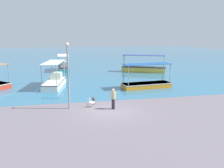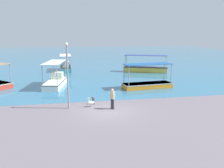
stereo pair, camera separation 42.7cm
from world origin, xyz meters
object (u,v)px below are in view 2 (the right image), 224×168
fishing_boat_near_left (66,67)px  pelican (91,103)px  fishing_boat_far_right (147,84)px  lamp_post (67,72)px  fisherman_standing (112,98)px  fishing_boat_far_left (56,81)px  fishing_boat_near_right (145,68)px  mooring_bollard (93,100)px

fishing_boat_near_left → pelican: (1.83, -21.23, -0.25)m
fishing_boat_far_right → lamp_post: (-8.90, -6.19, 2.54)m
pelican → fishing_boat_near_left: bearing=94.9°
lamp_post → fisherman_standing: size_ratio=3.18×
fishing_boat_near_left → fishing_boat_far_left: bearing=-95.9°
fishing_boat_far_left → fishing_boat_near_left: fishing_boat_far_left is taller
fishing_boat_far_left → fishing_boat_near_left: 12.32m
fishing_boat_near_left → fisherman_standing: 22.44m
fishing_boat_near_right → fishing_boat_far_right: (-3.52, -11.22, -0.07)m
fishing_boat_near_right → fishing_boat_near_left: fishing_boat_near_right is taller
fishing_boat_near_right → fishing_boat_near_left: (-12.43, 3.87, 0.05)m
fishing_boat_far_left → mooring_bollard: 8.89m
fishing_boat_far_left → lamp_post: (1.28, -9.04, 2.42)m
fishing_boat_far_right → mooring_bollard: (-6.76, -5.35, -0.14)m
fishing_boat_near_right → fishing_boat_near_left: bearing=162.7°
fishing_boat_near_left → pelican: 21.31m
mooring_bollard → fisherman_standing: (1.38, -1.71, 0.54)m
fishing_boat_far_right → pelican: size_ratio=7.17×
fishing_boat_near_left → mooring_bollard: bearing=-84.0°
fishing_boat_near_right → fishing_boat_far_right: bearing=-107.4°
fishing_boat_near_left → fisherman_standing: size_ratio=3.26×
fishing_boat_far_right → fishing_boat_near_left: size_ratio=1.05×
fishing_boat_near_left → pelican: fishing_boat_near_left is taller
pelican → lamp_post: (-1.82, -0.05, 2.67)m
mooring_bollard → fishing_boat_far_right: bearing=38.4°
pelican → fisherman_standing: (1.69, -0.93, 0.53)m
fishing_boat_near_right → pelican: (-10.60, -17.36, -0.19)m
fishing_boat_near_right → fishing_boat_far_right: 11.77m
lamp_post → mooring_bollard: bearing=21.4°
fishing_boat_near_right → pelican: bearing=-121.4°
fishing_boat_far_right → fisherman_standing: 8.89m
fisherman_standing → fishing_boat_far_left: bearing=115.8°
lamp_post → fisherman_standing: 4.20m
fishing_boat_far_left → pelican: size_ratio=7.24×
fishing_boat_far_left → fishing_boat_near_right: size_ratio=0.85×
fishing_boat_far_left → fishing_boat_near_right: bearing=31.5°
fishing_boat_near_right → lamp_post: 21.54m
lamp_post → fisherman_standing: (3.51, -0.87, -2.13)m
fishing_boat_far_left → fisherman_standing: 11.01m
fishing_boat_far_right → lamp_post: 11.13m
fishing_boat_near_left → fishing_boat_far_right: bearing=-59.5°
fishing_boat_far_left → fishing_boat_near_right: fishing_boat_far_left is taller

